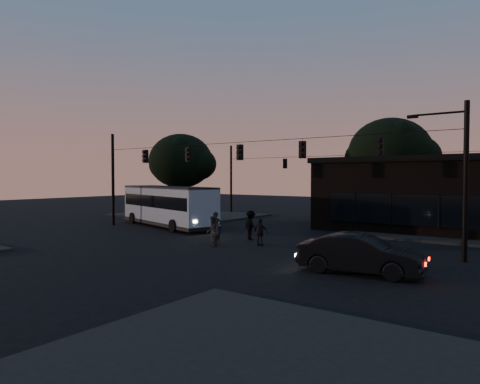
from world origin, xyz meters
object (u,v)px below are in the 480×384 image
Objects in this scene: building at (432,194)px; car at (360,254)px; pedestrian_a at (216,228)px; pedestrian_d at (251,225)px; pedestrian_b at (213,231)px; bus at (167,204)px; pedestrian_c at (260,232)px.

building reaches higher than car.
pedestrian_d is at bearing 44.56° from pedestrian_a.
pedestrian_d reaches higher than pedestrian_b.
car is at bearing -3.97° from bus.
bus is at bearing 125.72° from pedestrian_a.
pedestrian_a is 1.19× the size of pedestrian_c.
pedestrian_b is at bearing 112.04° from pedestrian_d.
car is at bearing -86.78° from building.
bus reaches higher than pedestrian_a.
pedestrian_d is (9.52, -2.00, -0.88)m from bus.
building is 15.21m from pedestrian_c.
building is at bearing 103.86° from pedestrian_b.
building is 17.38m from car.
bus is 19.89m from car.
building is 1.32× the size of bus.
bus reaches higher than car.
car is 2.81× the size of pedestrian_b.
car reaches higher than pedestrian_c.
pedestrian_d is (-8.05, -12.13, -1.78)m from building.
pedestrian_b is at bearing 72.49° from car.
pedestrian_b is 3.41m from pedestrian_d.
bus is 6.30× the size of pedestrian_d.
building reaches higher than pedestrian_c.
pedestrian_a reaches higher than pedestrian_b.
pedestrian_a is at bearing 97.99° from pedestrian_d.
pedestrian_b is at bearing -13.20° from bus.
pedestrian_b reaches higher than pedestrian_c.
pedestrian_a is at bearing -121.27° from building.
bus reaches higher than pedestrian_b.
building reaches higher than pedestrian_d.
pedestrian_d is at bearing 127.67° from pedestrian_b.
pedestrian_b is at bearing 35.25° from pedestrian_c.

